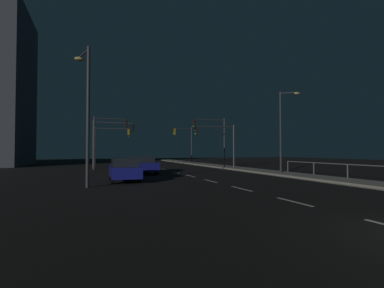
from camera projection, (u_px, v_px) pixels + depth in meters
The scene contains 14 objects.
ground_plane at pixel (188, 175), 22.49m from camera, with size 112.00×112.00×0.00m, color black.
sidewalk_right at pixel (270, 172), 25.29m from camera, with size 2.66×77.00×0.14m, color #9E937F.
lane_markings_center at pixel (176, 172), 25.77m from camera, with size 0.14×50.00×0.01m.
lane_edge_line at pixel (229, 170), 29.43m from camera, with size 0.14×53.00×0.01m.
car at pixel (124, 169), 18.10m from camera, with size 1.94×4.45×1.57m.
car_oncoming at pixel (143, 164), 24.33m from camera, with size 2.06×4.49×1.57m.
traffic_light_mid_left at pixel (184, 138), 42.28m from camera, with size 3.06×0.48×5.66m.
traffic_light_near_left at pixel (111, 138), 35.76m from camera, with size 4.53×0.83×5.24m.
traffic_light_far_left at pixel (216, 137), 29.79m from camera, with size 4.58×0.70×4.80m.
traffic_light_far_center at pixel (108, 133), 29.48m from camera, with size 3.53×0.63×5.77m.
traffic_light_near_right at pixel (211, 132), 31.44m from camera, with size 4.02×0.36×5.75m.
traffic_light_far_right at pixel (112, 134), 32.53m from camera, with size 4.89×0.60×5.68m.
street_lamp_mid_block at pixel (284, 124), 24.20m from camera, with size 1.47×1.13×7.20m.
street_lamp_across_street at pixel (86, 104), 15.32m from camera, with size 0.91×1.85×7.85m.
Camera 1 is at (-7.56, -3.75, 2.01)m, focal length 25.47 mm.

